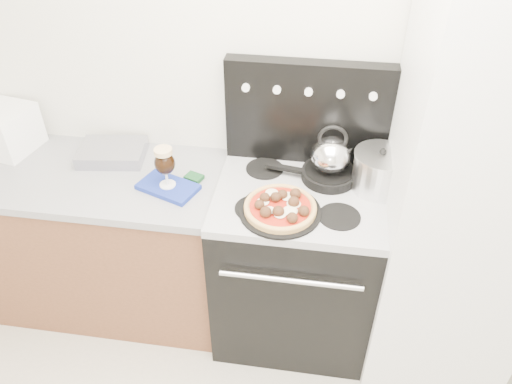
% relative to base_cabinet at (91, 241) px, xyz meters
% --- Properties ---
extents(room_shell, '(3.52, 3.01, 2.52)m').
position_rel_base_cabinet_xyz_m(room_shell, '(1.02, -0.91, 0.82)').
color(room_shell, beige).
rests_on(room_shell, ground).
extents(base_cabinet, '(1.45, 0.60, 0.86)m').
position_rel_base_cabinet_xyz_m(base_cabinet, '(0.00, 0.00, 0.00)').
color(base_cabinet, brown).
rests_on(base_cabinet, ground).
extents(countertop, '(1.48, 0.63, 0.04)m').
position_rel_base_cabinet_xyz_m(countertop, '(0.00, 0.00, 0.45)').
color(countertop, gray).
rests_on(countertop, base_cabinet).
extents(stove_body, '(0.76, 0.65, 0.88)m').
position_rel_base_cabinet_xyz_m(stove_body, '(1.10, -0.02, 0.01)').
color(stove_body, black).
rests_on(stove_body, ground).
extents(cooktop, '(0.76, 0.65, 0.04)m').
position_rel_base_cabinet_xyz_m(cooktop, '(1.10, -0.02, 0.47)').
color(cooktop, '#ADADB2').
rests_on(cooktop, stove_body).
extents(backguard, '(0.76, 0.08, 0.50)m').
position_rel_base_cabinet_xyz_m(backguard, '(1.10, 0.25, 0.74)').
color(backguard, black).
rests_on(backguard, cooktop).
extents(fridge, '(0.64, 0.68, 1.90)m').
position_rel_base_cabinet_xyz_m(fridge, '(1.80, -0.05, 0.52)').
color(fridge, silver).
rests_on(fridge, ground).
extents(foil_sheet, '(0.34, 0.27, 0.06)m').
position_rel_base_cabinet_xyz_m(foil_sheet, '(0.16, 0.14, 0.50)').
color(foil_sheet, silver).
rests_on(foil_sheet, countertop).
extents(oven_mitt, '(0.31, 0.24, 0.02)m').
position_rel_base_cabinet_xyz_m(oven_mitt, '(0.50, -0.07, 0.48)').
color(oven_mitt, navy).
rests_on(oven_mitt, countertop).
extents(beer_glass, '(0.11, 0.11, 0.20)m').
position_rel_base_cabinet_xyz_m(beer_glass, '(0.50, -0.07, 0.59)').
color(beer_glass, black).
rests_on(beer_glass, oven_mitt).
extents(pizza_pan, '(0.36, 0.36, 0.01)m').
position_rel_base_cabinet_xyz_m(pizza_pan, '(1.03, -0.18, 0.50)').
color(pizza_pan, black).
rests_on(pizza_pan, cooktop).
extents(pizza, '(0.38, 0.38, 0.04)m').
position_rel_base_cabinet_xyz_m(pizza, '(1.03, -0.18, 0.52)').
color(pizza, tan).
rests_on(pizza, pizza_pan).
extents(skillet, '(0.29, 0.29, 0.05)m').
position_rel_base_cabinet_xyz_m(skillet, '(1.23, 0.09, 0.51)').
color(skillet, black).
rests_on(skillet, cooktop).
extents(tea_kettle, '(0.20, 0.20, 0.20)m').
position_rel_base_cabinet_xyz_m(tea_kettle, '(1.23, 0.09, 0.63)').
color(tea_kettle, silver).
rests_on(tea_kettle, skillet).
extents(stock_pot, '(0.27, 0.27, 0.17)m').
position_rel_base_cabinet_xyz_m(stock_pot, '(1.45, 0.06, 0.58)').
color(stock_pot, silver).
rests_on(stock_pot, cooktop).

